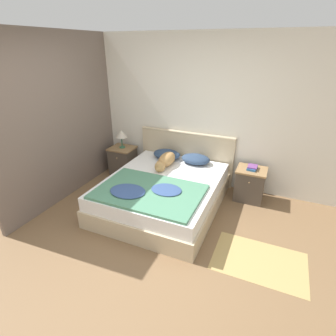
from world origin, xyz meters
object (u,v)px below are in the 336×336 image
at_px(bed, 163,193).
at_px(dog, 166,161).
at_px(book_stack, 252,168).
at_px(pillow_right, 196,159).
at_px(pillow_left, 167,154).
at_px(nightstand_right, 250,184).
at_px(table_lamp, 121,134).
at_px(nightstand_left, 123,160).

distance_m(bed, dog, 0.59).
xyz_separation_m(bed, book_stack, (1.22, 0.77, 0.33)).
bearing_deg(pillow_right, pillow_left, 180.00).
distance_m(nightstand_right, table_lamp, 2.49).
bearing_deg(nightstand_left, pillow_right, 0.10).
distance_m(bed, pillow_left, 0.87).
bearing_deg(book_stack, nightstand_left, -179.77).
distance_m(pillow_left, pillow_right, 0.54).
relative_size(nightstand_left, pillow_left, 1.09).
relative_size(nightstand_right, pillow_right, 1.09).
bearing_deg(nightstand_left, dog, -16.44).
xyz_separation_m(dog, table_lamp, (-1.06, 0.32, 0.23)).
bearing_deg(table_lamp, pillow_left, -0.42).
bearing_deg(nightstand_right, table_lamp, 179.78).
relative_size(nightstand_right, book_stack, 2.56).
distance_m(pillow_right, dog, 0.53).
height_order(pillow_left, pillow_right, same).
xyz_separation_m(pillow_left, table_lamp, (-0.94, 0.01, 0.25)).
height_order(bed, dog, dog).
bearing_deg(nightstand_left, pillow_left, 0.15).
bearing_deg(nightstand_right, book_stack, 93.24).
bearing_deg(pillow_left, bed, -70.45).
height_order(bed, nightstand_right, nightstand_right).
bearing_deg(bed, book_stack, 32.44).
distance_m(bed, nightstand_left, 1.44).
xyz_separation_m(nightstand_right, dog, (-1.37, -0.31, 0.31)).
height_order(nightstand_left, nightstand_right, same).
bearing_deg(pillow_right, dog, -143.32).
bearing_deg(pillow_right, table_lamp, 179.74).
relative_size(pillow_left, book_stack, 2.36).
height_order(book_stack, table_lamp, table_lamp).
height_order(pillow_right, dog, dog).
relative_size(pillow_right, book_stack, 2.36).
relative_size(bed, nightstand_right, 3.68).
xyz_separation_m(pillow_left, book_stack, (1.49, 0.01, 0.01)).
relative_size(nightstand_left, dog, 0.77).
height_order(pillow_left, book_stack, pillow_left).
bearing_deg(dog, table_lamp, 163.10).
xyz_separation_m(bed, table_lamp, (-1.22, 0.77, 0.57)).
height_order(nightstand_right, dog, dog).
height_order(bed, pillow_right, pillow_right).
height_order(nightstand_left, dog, dog).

